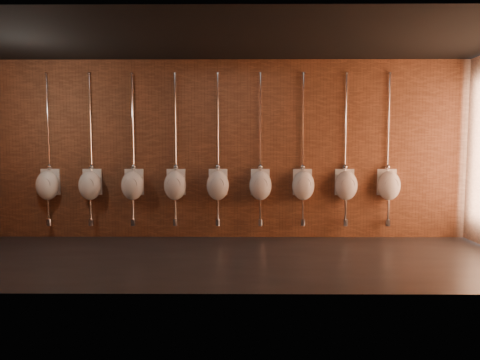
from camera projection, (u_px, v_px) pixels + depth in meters
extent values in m
plane|color=black|center=(228.00, 259.00, 6.35)|extent=(8.50, 8.50, 0.00)
cube|color=black|center=(228.00, 39.00, 6.08)|extent=(8.50, 3.00, 0.04)
cube|color=brown|center=(231.00, 150.00, 7.71)|extent=(8.50, 0.04, 3.20)
cube|color=brown|center=(223.00, 153.00, 4.72)|extent=(8.50, 0.04, 3.20)
ellipsoid|color=white|center=(47.00, 185.00, 7.63)|extent=(0.41, 0.36, 0.53)
cube|color=white|center=(51.00, 182.00, 7.76)|extent=(0.34, 0.05, 0.47)
cylinder|color=#A1A1A1|center=(44.00, 184.00, 7.50)|extent=(0.23, 0.02, 0.23)
cylinder|color=silver|center=(48.00, 122.00, 7.65)|extent=(0.03, 0.03, 1.72)
sphere|color=silver|center=(49.00, 167.00, 7.71)|extent=(0.09, 0.09, 0.09)
cylinder|color=silver|center=(46.00, 73.00, 7.58)|extent=(0.06, 0.06, 0.01)
cylinder|color=silver|center=(48.00, 208.00, 7.67)|extent=(0.04, 0.04, 0.40)
cylinder|color=silver|center=(49.00, 222.00, 7.69)|extent=(0.09, 0.09, 0.13)
cylinder|color=silver|center=(51.00, 221.00, 7.78)|extent=(0.04, 0.17, 0.04)
ellipsoid|color=white|center=(90.00, 185.00, 7.63)|extent=(0.41, 0.36, 0.53)
cube|color=white|center=(92.00, 182.00, 7.76)|extent=(0.34, 0.05, 0.47)
cylinder|color=#A1A1A1|center=(87.00, 184.00, 7.49)|extent=(0.23, 0.02, 0.23)
cylinder|color=silver|center=(90.00, 122.00, 7.65)|extent=(0.03, 0.03, 1.72)
sphere|color=silver|center=(91.00, 167.00, 7.70)|extent=(0.09, 0.09, 0.09)
cylinder|color=silver|center=(89.00, 73.00, 7.58)|extent=(0.06, 0.06, 0.01)
cylinder|color=silver|center=(91.00, 208.00, 7.66)|extent=(0.04, 0.04, 0.40)
cylinder|color=silver|center=(91.00, 222.00, 7.68)|extent=(0.09, 0.09, 0.13)
cylinder|color=silver|center=(93.00, 221.00, 7.77)|extent=(0.04, 0.17, 0.04)
ellipsoid|color=white|center=(132.00, 185.00, 7.62)|extent=(0.41, 0.36, 0.53)
cube|color=white|center=(134.00, 182.00, 7.75)|extent=(0.34, 0.05, 0.47)
cylinder|color=#A1A1A1|center=(130.00, 184.00, 7.49)|extent=(0.23, 0.02, 0.23)
cylinder|color=silver|center=(133.00, 122.00, 7.64)|extent=(0.03, 0.03, 1.72)
sphere|color=silver|center=(134.00, 167.00, 7.70)|extent=(0.09, 0.09, 0.09)
cylinder|color=silver|center=(132.00, 73.00, 7.57)|extent=(0.06, 0.06, 0.01)
cylinder|color=silver|center=(133.00, 208.00, 7.66)|extent=(0.04, 0.04, 0.40)
cylinder|color=silver|center=(133.00, 222.00, 7.68)|extent=(0.09, 0.09, 0.13)
cylinder|color=silver|center=(134.00, 221.00, 7.77)|extent=(0.04, 0.17, 0.04)
ellipsoid|color=white|center=(175.00, 185.00, 7.62)|extent=(0.41, 0.36, 0.53)
cube|color=white|center=(176.00, 182.00, 7.75)|extent=(0.34, 0.05, 0.47)
cylinder|color=#A1A1A1|center=(174.00, 184.00, 7.48)|extent=(0.23, 0.02, 0.23)
cylinder|color=silver|center=(175.00, 122.00, 7.64)|extent=(0.03, 0.03, 1.72)
sphere|color=silver|center=(176.00, 167.00, 7.69)|extent=(0.09, 0.09, 0.09)
cylinder|color=silver|center=(175.00, 73.00, 7.57)|extent=(0.06, 0.06, 0.01)
cylinder|color=silver|center=(175.00, 208.00, 7.65)|extent=(0.04, 0.04, 0.40)
cylinder|color=silver|center=(176.00, 222.00, 7.67)|extent=(0.09, 0.09, 0.13)
cylinder|color=silver|center=(176.00, 221.00, 7.76)|extent=(0.04, 0.17, 0.04)
ellipsoid|color=white|center=(218.00, 186.00, 7.61)|extent=(0.41, 0.36, 0.53)
cube|color=white|center=(218.00, 182.00, 7.74)|extent=(0.34, 0.05, 0.47)
cylinder|color=#A1A1A1|center=(217.00, 184.00, 7.48)|extent=(0.23, 0.02, 0.23)
cylinder|color=silver|center=(218.00, 122.00, 7.63)|extent=(0.03, 0.03, 1.72)
sphere|color=silver|center=(218.00, 167.00, 7.69)|extent=(0.09, 0.09, 0.09)
cylinder|color=silver|center=(218.00, 73.00, 7.56)|extent=(0.06, 0.06, 0.01)
cylinder|color=silver|center=(218.00, 208.00, 7.65)|extent=(0.04, 0.04, 0.40)
cylinder|color=silver|center=(218.00, 222.00, 7.67)|extent=(0.09, 0.09, 0.13)
cylinder|color=silver|center=(218.00, 221.00, 7.76)|extent=(0.04, 0.17, 0.04)
ellipsoid|color=white|center=(260.00, 186.00, 7.61)|extent=(0.41, 0.36, 0.53)
cube|color=white|center=(260.00, 182.00, 7.74)|extent=(0.34, 0.05, 0.47)
cylinder|color=#A1A1A1|center=(261.00, 184.00, 7.47)|extent=(0.23, 0.02, 0.23)
cylinder|color=silver|center=(260.00, 122.00, 7.63)|extent=(0.03, 0.03, 1.72)
sphere|color=silver|center=(260.00, 167.00, 7.68)|extent=(0.09, 0.09, 0.09)
cylinder|color=silver|center=(261.00, 73.00, 7.55)|extent=(0.06, 0.06, 0.01)
cylinder|color=silver|center=(260.00, 208.00, 7.64)|extent=(0.04, 0.04, 0.40)
cylinder|color=silver|center=(260.00, 222.00, 7.66)|extent=(0.09, 0.09, 0.13)
cylinder|color=silver|center=(260.00, 221.00, 7.75)|extent=(0.04, 0.17, 0.04)
ellipsoid|color=white|center=(303.00, 186.00, 7.60)|extent=(0.41, 0.36, 0.53)
cube|color=white|center=(302.00, 182.00, 7.73)|extent=(0.34, 0.05, 0.47)
cylinder|color=#A1A1A1|center=(304.00, 184.00, 7.47)|extent=(0.23, 0.02, 0.23)
cylinder|color=silver|center=(303.00, 122.00, 7.62)|extent=(0.03, 0.03, 1.72)
sphere|color=silver|center=(303.00, 167.00, 7.68)|extent=(0.09, 0.09, 0.09)
cylinder|color=silver|center=(304.00, 73.00, 7.55)|extent=(0.06, 0.06, 0.01)
cylinder|color=silver|center=(303.00, 208.00, 7.64)|extent=(0.04, 0.04, 0.40)
cylinder|color=silver|center=(303.00, 222.00, 7.66)|extent=(0.09, 0.09, 0.13)
cylinder|color=silver|center=(302.00, 221.00, 7.75)|extent=(0.04, 0.17, 0.04)
ellipsoid|color=white|center=(346.00, 186.00, 7.60)|extent=(0.41, 0.36, 0.53)
cube|color=white|center=(344.00, 182.00, 7.73)|extent=(0.34, 0.05, 0.47)
cylinder|color=#A1A1A1|center=(348.00, 185.00, 7.46)|extent=(0.23, 0.02, 0.23)
cylinder|color=silver|center=(346.00, 122.00, 7.62)|extent=(0.03, 0.03, 1.72)
sphere|color=silver|center=(345.00, 167.00, 7.67)|extent=(0.09, 0.09, 0.09)
cylinder|color=silver|center=(347.00, 73.00, 7.54)|extent=(0.06, 0.06, 0.01)
cylinder|color=silver|center=(346.00, 208.00, 7.63)|extent=(0.04, 0.04, 0.40)
cylinder|color=silver|center=(345.00, 222.00, 7.65)|extent=(0.09, 0.09, 0.13)
cylinder|color=silver|center=(344.00, 222.00, 7.74)|extent=(0.04, 0.17, 0.04)
ellipsoid|color=white|center=(389.00, 186.00, 7.59)|extent=(0.41, 0.36, 0.53)
cube|color=white|center=(387.00, 182.00, 7.72)|extent=(0.34, 0.05, 0.47)
cylinder|color=#A1A1A1|center=(392.00, 185.00, 7.46)|extent=(0.23, 0.02, 0.23)
cylinder|color=silver|center=(389.00, 122.00, 7.61)|extent=(0.03, 0.03, 1.72)
sphere|color=silver|center=(388.00, 167.00, 7.67)|extent=(0.09, 0.09, 0.09)
cylinder|color=silver|center=(390.00, 73.00, 7.54)|extent=(0.06, 0.06, 0.01)
cylinder|color=silver|center=(388.00, 208.00, 7.63)|extent=(0.04, 0.04, 0.40)
cylinder|color=silver|center=(388.00, 222.00, 7.65)|extent=(0.09, 0.09, 0.13)
cylinder|color=silver|center=(386.00, 222.00, 7.74)|extent=(0.04, 0.17, 0.04)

